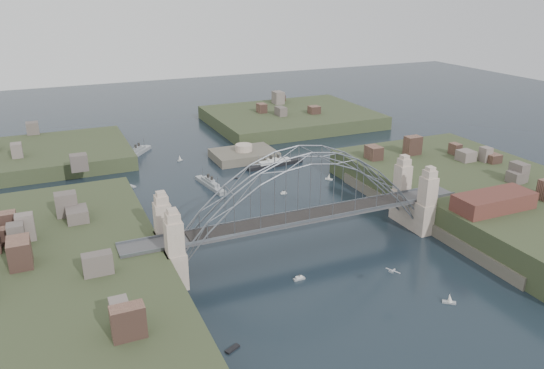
{
  "coord_description": "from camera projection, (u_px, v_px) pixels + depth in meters",
  "views": [
    {
      "loc": [
        -51.8,
        -98.94,
        58.51
      ],
      "look_at": [
        0.0,
        18.0,
        10.0
      ],
      "focal_mm": 34.8,
      "sensor_mm": 36.0,
      "label": 1
    }
  ],
  "objects": [
    {
      "name": "small_boat_c",
      "position": [
        299.0,
        278.0,
        111.63
      ],
      "size": [
        2.58,
        0.9,
        1.43
      ],
      "color": "silver",
      "rests_on": "ground"
    },
    {
      "name": "shore_west",
      "position": [
        41.0,
        295.0,
        102.54
      ],
      "size": [
        50.5,
        90.0,
        12.0
      ],
      "color": "#303A20",
      "rests_on": "ground"
    },
    {
      "name": "small_boat_d",
      "position": [
        329.0,
        177.0,
        168.72
      ],
      "size": [
        2.11,
        2.3,
        2.38
      ],
      "color": "silver",
      "rests_on": "ground"
    },
    {
      "name": "small_boat_e",
      "position": [
        131.0,
        186.0,
        163.25
      ],
      "size": [
        2.76,
        3.75,
        0.45
      ],
      "color": "silver",
      "rests_on": "ground"
    },
    {
      "name": "wharf_shed",
      "position": [
        494.0,
        201.0,
        126.1
      ],
      "size": [
        20.0,
        8.0,
        4.0
      ],
      "primitive_type": "cube",
      "color": "#592D26",
      "rests_on": "shore_east"
    },
    {
      "name": "small_boat_a",
      "position": [
        223.0,
        228.0,
        133.44
      ],
      "size": [
        2.55,
        1.06,
        2.38
      ],
      "color": "silver",
      "rests_on": "ground"
    },
    {
      "name": "small_boat_g",
      "position": [
        449.0,
        299.0,
        103.19
      ],
      "size": [
        2.56,
        2.31,
        2.38
      ],
      "color": "silver",
      "rests_on": "ground"
    },
    {
      "name": "bridge",
      "position": [
        304.0,
        200.0,
        120.58
      ],
      "size": [
        84.0,
        13.8,
        24.6
      ],
      "color": "#474749",
      "rests_on": "ground"
    },
    {
      "name": "small_boat_j",
      "position": [
        233.0,
        349.0,
        90.19
      ],
      "size": [
        2.97,
        2.09,
        0.45
      ],
      "color": "silver",
      "rests_on": "ground"
    },
    {
      "name": "naval_cruiser_far",
      "position": [
        138.0,
        152.0,
        193.52
      ],
      "size": [
        12.31,
        14.82,
        5.73
      ],
      "color": "#95999D",
      "rests_on": "ground"
    },
    {
      "name": "headland_ne",
      "position": [
        291.0,
        122.0,
        237.65
      ],
      "size": [
        70.0,
        55.0,
        9.5
      ],
      "primitive_type": "cube",
      "color": "#303A20",
      "rests_on": "ground"
    },
    {
      "name": "shore_east",
      "position": [
        487.0,
        203.0,
        145.96
      ],
      "size": [
        50.5,
        90.0,
        12.0
      ],
      "color": "#303A20",
      "rests_on": "ground"
    },
    {
      "name": "naval_cruiser_near",
      "position": [
        210.0,
        184.0,
        162.77
      ],
      "size": [
        4.91,
        17.38,
        5.17
      ],
      "color": "#95999D",
      "rests_on": "ground"
    },
    {
      "name": "small_boat_i",
      "position": [
        366.0,
        199.0,
        153.05
      ],
      "size": [
        2.4,
        1.85,
        1.43
      ],
      "color": "silver",
      "rests_on": "ground"
    },
    {
      "name": "ocean_liner",
      "position": [
        275.0,
        164.0,
        181.69
      ],
      "size": [
        21.43,
        5.06,
        5.21
      ],
      "color": "black",
      "rests_on": "ground"
    },
    {
      "name": "small_boat_h",
      "position": [
        180.0,
        158.0,
        186.73
      ],
      "size": [
        2.15,
        1.54,
        2.38
      ],
      "color": "silver",
      "rests_on": "ground"
    },
    {
      "name": "small_boat_b",
      "position": [
        284.0,
        193.0,
        157.47
      ],
      "size": [
        1.92,
        0.91,
        1.43
      ],
      "color": "silver",
      "rests_on": "ground"
    },
    {
      "name": "small_boat_f",
      "position": [
        236.0,
        178.0,
        169.9
      ],
      "size": [
        1.46,
        0.92,
        0.45
      ],
      "color": "silver",
      "rests_on": "ground"
    },
    {
      "name": "aeroplane",
      "position": [
        393.0,
        271.0,
        104.49
      ],
      "size": [
        1.81,
        3.05,
        0.47
      ],
      "color": "silver"
    },
    {
      "name": "fort_island",
      "position": [
        244.0,
        160.0,
        189.45
      ],
      "size": [
        22.0,
        16.0,
        9.4
      ],
      "color": "#534D41",
      "rests_on": "ground"
    },
    {
      "name": "headland_nw",
      "position": [
        41.0,
        161.0,
        185.16
      ],
      "size": [
        60.0,
        45.0,
        9.0
      ],
      "primitive_type": "cube",
      "color": "#303A20",
      "rests_on": "ground"
    },
    {
      "name": "ground",
      "position": [
        303.0,
        248.0,
        124.95
      ],
      "size": [
        500.0,
        500.0,
        0.0
      ],
      "primitive_type": "plane",
      "color": "black",
      "rests_on": "ground"
    },
    {
      "name": "finger_pier",
      "position": [
        519.0,
        266.0,
        115.53
      ],
      "size": [
        4.0,
        22.0,
        1.4
      ],
      "primitive_type": "cube",
      "color": "#474749",
      "rests_on": "ground"
    }
  ]
}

